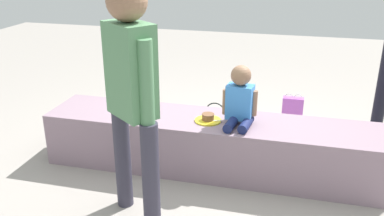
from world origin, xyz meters
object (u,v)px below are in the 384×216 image
at_px(handbag_brown_canvas, 135,106).
at_px(water_bottle_near_gift, 116,124).
at_px(water_bottle_far_side, 306,147).
at_px(cake_plate, 208,119).
at_px(adult_standing, 131,86).
at_px(gift_bag, 292,112).
at_px(child_seated, 240,99).
at_px(handbag_black_leather, 215,120).

bearing_deg(handbag_brown_canvas, water_bottle_near_gift, -93.07).
bearing_deg(water_bottle_far_side, cake_plate, -149.82).
height_order(adult_standing, handbag_brown_canvas, adult_standing).
distance_m(adult_standing, gift_bag, 2.29).
height_order(water_bottle_near_gift, handbag_brown_canvas, handbag_brown_canvas).
xyz_separation_m(cake_plate, water_bottle_near_gift, (-1.08, 0.51, -0.39)).
height_order(child_seated, handbag_black_leather, child_seated).
bearing_deg(cake_plate, water_bottle_far_side, 30.18).
distance_m(child_seated, gift_bag, 1.29).
bearing_deg(water_bottle_near_gift, gift_bag, 19.28).
height_order(water_bottle_near_gift, water_bottle_far_side, water_bottle_near_gift).
bearing_deg(adult_standing, handbag_brown_canvas, 112.17).
relative_size(child_seated, water_bottle_far_side, 2.39).
xyz_separation_m(child_seated, handbag_black_leather, (-0.36, 0.86, -0.57)).
relative_size(water_bottle_near_gift, handbag_black_leather, 0.71).
bearing_deg(adult_standing, water_bottle_far_side, 46.64).
xyz_separation_m(water_bottle_far_side, handbag_black_leather, (-0.93, 0.39, 0.01)).
distance_m(handbag_black_leather, handbag_brown_canvas, 0.95).
height_order(child_seated, adult_standing, adult_standing).
bearing_deg(cake_plate, handbag_black_leather, 97.12).
xyz_separation_m(gift_bag, water_bottle_far_side, (0.15, -0.65, -0.07)).
distance_m(child_seated, handbag_brown_canvas, 1.73).
height_order(child_seated, cake_plate, child_seated).
distance_m(water_bottle_near_gift, water_bottle_far_side, 1.90).
bearing_deg(child_seated, water_bottle_near_gift, 159.53).
distance_m(gift_bag, water_bottle_near_gift, 1.86).
bearing_deg(water_bottle_near_gift, handbag_brown_canvas, 86.93).
distance_m(gift_bag, handbag_black_leather, 0.82).
xyz_separation_m(child_seated, adult_standing, (-0.60, -0.77, 0.31)).
xyz_separation_m(gift_bag, handbag_brown_canvas, (-1.73, -0.13, -0.05)).
relative_size(adult_standing, cake_plate, 7.27).
height_order(adult_standing, handbag_black_leather, adult_standing).
xyz_separation_m(cake_plate, handbag_black_leather, (-0.11, 0.87, -0.38)).
xyz_separation_m(cake_plate, handbag_brown_canvas, (-1.05, 0.99, -0.37)).
distance_m(child_seated, adult_standing, 1.02).
bearing_deg(adult_standing, water_bottle_near_gift, 120.24).
height_order(child_seated, water_bottle_near_gift, child_seated).
bearing_deg(gift_bag, cake_plate, -120.90).
bearing_deg(gift_bag, handbag_brown_canvas, -175.66).
distance_m(child_seated, handbag_black_leather, 1.09).
relative_size(child_seated, handbag_black_leather, 1.66).
xyz_separation_m(adult_standing, water_bottle_far_side, (1.16, 1.23, -0.89)).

